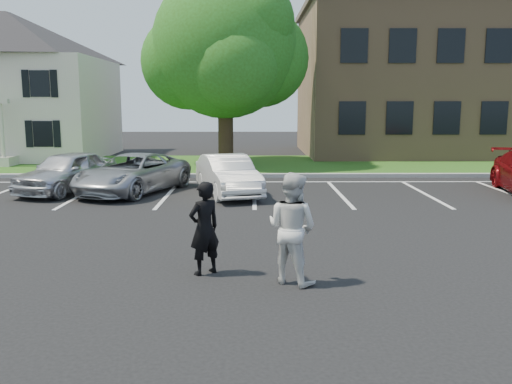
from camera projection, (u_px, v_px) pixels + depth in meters
ground_plane at (256, 269)px, 9.77m from camera, size 90.00×90.00×0.00m
curb at (254, 175)px, 21.59m from camera, size 40.00×0.30×0.15m
grass_strip at (253, 165)px, 25.55m from camera, size 44.00×8.00×0.08m
stall_lines at (295, 189)px, 18.61m from camera, size 34.00×5.36×0.01m
house at (8, 85)px, 28.72m from camera, size 10.30×9.22×7.60m
office_building at (498, 81)px, 30.90m from camera, size 22.40×10.40×8.30m
tree at (227, 49)px, 24.72m from camera, size 7.80×7.20×8.80m
man_black_suit at (204, 228)px, 9.39m from camera, size 0.71×0.68×1.64m
man_white_shirt at (292, 228)px, 8.94m from camera, size 1.14×1.10×1.86m
car_silver_west at (67, 172)px, 17.96m from camera, size 2.89×4.35×1.38m
car_silver_minivan at (133, 173)px, 17.87m from camera, size 3.73×5.10×1.29m
car_white_sedan at (228, 175)px, 17.43m from camera, size 2.44×4.14×1.29m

